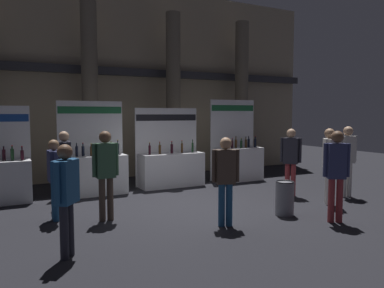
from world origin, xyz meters
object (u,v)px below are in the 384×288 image
at_px(exhibitor_booth_1, 94,171).
at_px(visitor_7, 54,173).
at_px(trash_bin, 285,198).
at_px(visitor_0, 336,169).
at_px(visitor_3, 329,159).
at_px(visitor_4, 106,168).
at_px(visitor_5, 347,156).
at_px(visitor_8, 66,190).
at_px(exhibitor_booth_3, 237,160).
at_px(exhibitor_booth_2, 171,166).
at_px(visitor_1, 226,174).
at_px(visitor_2, 65,161).
at_px(visitor_6, 291,156).

xyz_separation_m(exhibitor_booth_1, visitor_7, (-1.23, -2.02, 0.32)).
height_order(trash_bin, visitor_0, visitor_0).
bearing_deg(visitor_3, visitor_4, 115.76).
relative_size(visitor_0, visitor_5, 1.00).
distance_m(trash_bin, visitor_3, 1.68).
xyz_separation_m(visitor_0, visitor_8, (-4.86, 0.54, -0.05)).
bearing_deg(visitor_0, exhibitor_booth_3, 111.19).
xyz_separation_m(visitor_3, visitor_8, (-5.86, -0.56, -0.06)).
height_order(trash_bin, visitor_8, visitor_8).
relative_size(exhibitor_booth_2, exhibitor_booth_3, 0.89).
distance_m(exhibitor_booth_1, visitor_4, 2.58).
xyz_separation_m(visitor_1, visitor_4, (-1.86, 1.37, 0.07)).
height_order(visitor_0, visitor_7, visitor_0).
xyz_separation_m(visitor_0, visitor_4, (-3.86, 2.13, 0.01)).
bearing_deg(visitor_2, visitor_8, 176.20).
height_order(visitor_1, visitor_8, same).
bearing_deg(visitor_7, visitor_4, 59.43).
xyz_separation_m(visitor_2, visitor_5, (6.41, -2.18, 0.01)).
bearing_deg(exhibitor_booth_2, visitor_7, -148.46).
bearing_deg(visitor_0, trash_bin, 152.91).
bearing_deg(visitor_5, visitor_2, -2.46).
relative_size(exhibitor_booth_3, visitor_7, 1.58).
relative_size(visitor_1, visitor_5, 0.93).
xyz_separation_m(trash_bin, visitor_6, (1.37, 1.35, 0.66)).
distance_m(visitor_5, visitor_7, 6.86).
xyz_separation_m(exhibitor_booth_1, visitor_0, (3.51, -4.65, 0.42)).
height_order(visitor_4, visitor_8, visitor_4).
bearing_deg(visitor_5, visitor_8, 23.87).
height_order(exhibitor_booth_1, visitor_1, exhibitor_booth_1).
height_order(visitor_3, visitor_4, visitor_4).
bearing_deg(visitor_0, visitor_1, -168.69).
distance_m(exhibitor_booth_3, visitor_6, 2.47).
relative_size(exhibitor_booth_2, visitor_7, 1.41).
relative_size(visitor_1, visitor_7, 1.04).
distance_m(visitor_1, visitor_6, 3.20).
bearing_deg(exhibitor_booth_2, visitor_4, -134.54).
bearing_deg(visitor_3, visitor_5, -33.40).
height_order(visitor_5, visitor_6, visitor_5).
bearing_deg(visitor_2, visitor_4, -155.83).
relative_size(visitor_0, visitor_7, 1.11).
distance_m(exhibitor_booth_1, visitor_6, 5.03).
bearing_deg(visitor_2, visitor_5, -103.99).
relative_size(exhibitor_booth_3, visitor_6, 1.47).
bearing_deg(visitor_2, visitor_6, -100.39).
xyz_separation_m(visitor_4, visitor_6, (4.73, 0.07, -0.03)).
xyz_separation_m(exhibitor_booth_3, visitor_7, (-5.65, -2.01, 0.31)).
distance_m(visitor_1, visitor_2, 3.73).
bearing_deg(visitor_6, visitor_7, -135.04).
bearing_deg(visitor_4, trash_bin, 158.07).
distance_m(visitor_0, visitor_4, 4.41).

